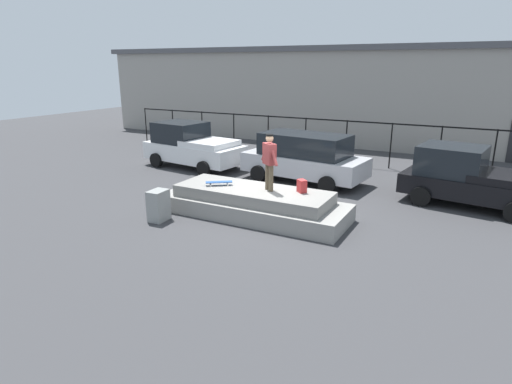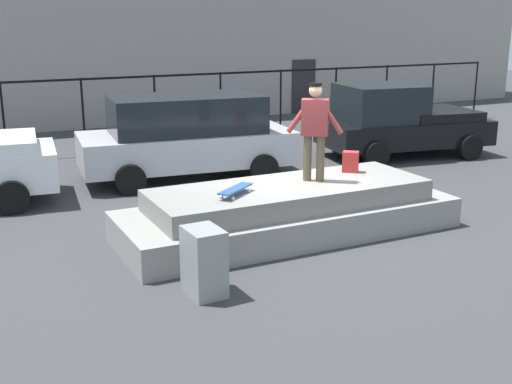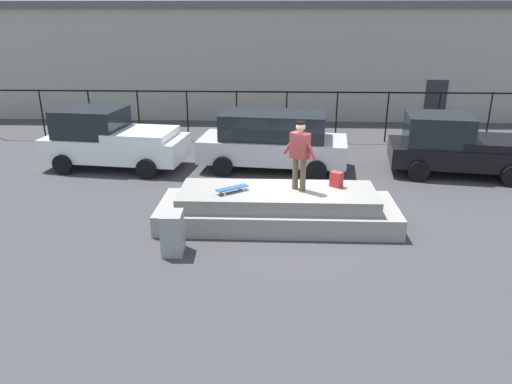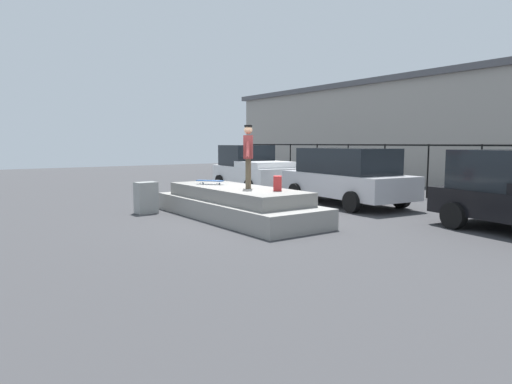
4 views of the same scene
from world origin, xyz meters
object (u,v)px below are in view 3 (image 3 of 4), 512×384
at_px(car_silver_hatchback_mid, 273,140).
at_px(backpack, 336,179).
at_px(utility_box, 173,233).
at_px(skateboard, 232,188).
at_px(car_white_pickup_near, 111,139).
at_px(skateboarder, 300,151).
at_px(car_black_pickup_far, 455,145).

bearing_deg(car_silver_hatchback_mid, backpack, -69.09).
bearing_deg(utility_box, skateboard, 49.81).
bearing_deg(utility_box, car_white_pickup_near, 115.65).
relative_size(backpack, car_white_pickup_near, 0.08).
distance_m(backpack, car_silver_hatchback_mid, 4.44).
relative_size(skateboarder, car_silver_hatchback_mid, 0.34).
xyz_separation_m(skateboarder, car_black_pickup_far, (5.15, 4.16, -0.89)).
height_order(skateboarder, car_white_pickup_near, skateboarder).
bearing_deg(skateboarder, backpack, 15.11).
xyz_separation_m(skateboard, backpack, (2.52, 0.51, 0.09)).
bearing_deg(skateboarder, car_white_pickup_near, 144.06).
bearing_deg(car_black_pickup_far, backpack, -137.15).
distance_m(car_white_pickup_near, car_silver_hatchback_mid, 5.38).
bearing_deg(skateboard, car_white_pickup_near, 133.78).
bearing_deg(car_black_pickup_far, skateboarder, -141.04).
relative_size(car_silver_hatchback_mid, car_black_pickup_far, 1.08).
bearing_deg(skateboard, car_silver_hatchback_mid, 78.59).
bearing_deg(skateboard, utility_box, -127.61).
xyz_separation_m(car_white_pickup_near, utility_box, (3.29, -6.13, -0.50)).
xyz_separation_m(skateboarder, skateboard, (-1.59, -0.26, -0.86)).
xyz_separation_m(car_white_pickup_near, car_black_pickup_far, (11.18, -0.21, -0.04)).
height_order(skateboard, car_black_pickup_far, car_black_pickup_far).
distance_m(skateboarder, skateboard, 1.83).
relative_size(skateboard, car_white_pickup_near, 0.16).
bearing_deg(car_silver_hatchback_mid, car_white_pickup_near, -179.73).
bearing_deg(backpack, car_white_pickup_near, 9.87).
distance_m(skateboard, car_white_pickup_near, 6.42).
bearing_deg(backpack, car_black_pickup_far, -96.67).
bearing_deg(utility_box, car_silver_hatchback_mid, 68.65).
bearing_deg(car_silver_hatchback_mid, skateboarder, -81.56).
relative_size(backpack, utility_box, 0.41).
height_order(car_white_pickup_near, utility_box, car_white_pickup_near).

